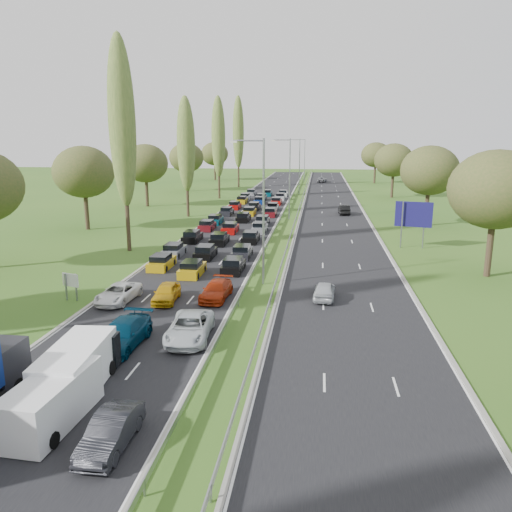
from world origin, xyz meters
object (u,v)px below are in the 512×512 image
(white_van_front, at_px, (55,398))
(info_sign, at_px, (71,283))
(white_van_rear, at_px, (79,366))
(near_car_2, at_px, (118,293))
(direction_sign, at_px, (414,216))

(white_van_front, xyz_separation_m, info_sign, (-7.37, 15.80, 0.30))
(white_van_rear, xyz_separation_m, info_sign, (-7.00, 12.85, 0.21))
(white_van_front, relative_size, info_sign, 2.48)
(near_car_2, xyz_separation_m, white_van_front, (3.74, -15.94, 0.40))
(white_van_front, bearing_deg, near_car_2, 106.44)
(white_van_rear, xyz_separation_m, direction_sign, (21.80, 35.35, 2.41))
(white_van_front, distance_m, white_van_rear, 2.97)
(white_van_rear, relative_size, direction_sign, 1.08)
(info_sign, bearing_deg, white_van_rear, -61.43)
(white_van_rear, height_order, direction_sign, direction_sign)
(near_car_2, relative_size, direction_sign, 0.91)
(info_sign, height_order, direction_sign, direction_sign)
(direction_sign, bearing_deg, info_sign, -142.01)
(white_van_rear, relative_size, info_sign, 2.68)
(white_van_front, bearing_deg, info_sign, 118.26)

